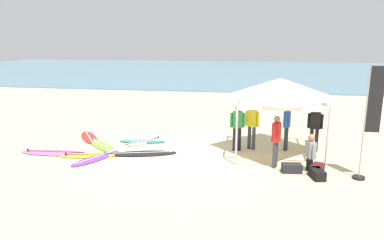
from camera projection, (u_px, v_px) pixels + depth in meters
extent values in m
plane|color=beige|center=(189.00, 158.00, 12.59)|extent=(80.00, 80.00, 0.00)
cube|color=#568499|center=(235.00, 71.00, 44.71)|extent=(80.00, 36.00, 0.10)
cylinder|color=#B7B7BC|center=(236.00, 135.00, 11.68)|extent=(0.07, 0.07, 2.05)
cylinder|color=#B7B7BC|center=(327.00, 139.00, 11.23)|extent=(0.07, 0.07, 2.05)
cylinder|color=#B7B7BC|center=(240.00, 116.00, 14.40)|extent=(0.07, 0.07, 2.05)
cylinder|color=#B7B7BC|center=(313.00, 119.00, 13.95)|extent=(0.07, 0.07, 2.05)
cube|color=white|center=(283.00, 108.00, 11.24)|extent=(2.83, 0.03, 0.18)
cube|color=white|center=(277.00, 94.00, 13.97)|extent=(2.83, 0.03, 0.18)
cube|color=white|center=(239.00, 99.00, 12.83)|extent=(0.03, 2.83, 0.18)
cube|color=white|center=(322.00, 102.00, 12.38)|extent=(0.03, 2.83, 0.18)
pyramid|color=white|center=(280.00, 88.00, 12.51)|extent=(2.95, 2.95, 0.70)
ellipsoid|color=black|center=(143.00, 153.00, 12.96)|extent=(2.51, 1.26, 0.07)
cube|color=white|center=(143.00, 152.00, 12.95)|extent=(2.00, 0.57, 0.01)
cone|color=white|center=(171.00, 150.00, 13.03)|extent=(0.09, 0.09, 0.12)
ellipsoid|color=#19847F|center=(142.00, 141.00, 14.47)|extent=(1.89, 0.68, 0.07)
cube|color=white|center=(142.00, 140.00, 14.46)|extent=(1.57, 0.20, 0.01)
cone|color=white|center=(123.00, 139.00, 14.50)|extent=(0.09, 0.09, 0.12)
ellipsoid|color=pink|center=(55.00, 153.00, 13.05)|extent=(2.59, 0.84, 0.07)
cube|color=black|center=(55.00, 152.00, 13.04)|extent=(2.17, 0.18, 0.01)
cone|color=black|center=(28.00, 149.00, 13.13)|extent=(0.09, 0.09, 0.12)
ellipsoid|color=red|center=(89.00, 137.00, 15.07)|extent=(1.64, 2.08, 0.07)
cube|color=white|center=(89.00, 136.00, 15.06)|extent=(1.03, 1.53, 0.01)
cone|color=white|center=(86.00, 130.00, 15.82)|extent=(0.09, 0.09, 0.12)
ellipsoid|color=#7AD12D|center=(102.00, 146.00, 13.85)|extent=(1.75, 1.73, 0.07)
cube|color=white|center=(102.00, 145.00, 13.84)|extent=(1.21, 1.18, 0.01)
cone|color=white|center=(94.00, 139.00, 14.45)|extent=(0.09, 0.09, 0.12)
ellipsoid|color=purple|center=(96.00, 158.00, 12.47)|extent=(1.38, 2.12, 0.07)
cube|color=white|center=(96.00, 157.00, 12.46)|extent=(0.78, 1.62, 0.01)
cone|color=white|center=(114.00, 149.00, 13.14)|extent=(0.09, 0.09, 0.12)
ellipsoid|color=yellow|center=(90.00, 155.00, 12.76)|extent=(2.12, 1.03, 0.07)
cube|color=black|center=(90.00, 154.00, 12.75)|extent=(1.70, 0.46, 0.01)
cone|color=black|center=(66.00, 153.00, 12.67)|extent=(0.09, 0.09, 0.12)
ellipsoid|color=white|center=(143.00, 142.00, 14.38)|extent=(1.59, 1.73, 0.07)
cube|color=black|center=(143.00, 141.00, 14.37)|extent=(1.07, 1.22, 0.01)
cone|color=black|center=(158.00, 136.00, 14.83)|extent=(0.09, 0.09, 0.12)
cylinder|color=#383842|center=(275.00, 155.00, 11.52)|extent=(0.13, 0.13, 0.88)
cylinder|color=#383842|center=(276.00, 153.00, 11.67)|extent=(0.13, 0.13, 0.88)
cube|color=red|center=(276.00, 132.00, 11.43)|extent=(0.32, 0.41, 0.60)
sphere|color=#9E7051|center=(277.00, 119.00, 11.33)|extent=(0.21, 0.21, 0.21)
cylinder|color=red|center=(275.00, 134.00, 11.23)|extent=(0.09, 0.09, 0.54)
cylinder|color=red|center=(278.00, 131.00, 11.63)|extent=(0.09, 0.09, 0.54)
cylinder|color=black|center=(316.00, 140.00, 13.13)|extent=(0.13, 0.13, 0.88)
cylinder|color=black|center=(311.00, 140.00, 13.21)|extent=(0.13, 0.13, 0.88)
cube|color=black|center=(315.00, 121.00, 13.00)|extent=(0.40, 0.31, 0.60)
sphere|color=beige|center=(316.00, 109.00, 12.91)|extent=(0.21, 0.21, 0.21)
cylinder|color=black|center=(322.00, 122.00, 12.92)|extent=(0.09, 0.09, 0.54)
cylinder|color=black|center=(309.00, 121.00, 13.10)|extent=(0.09, 0.09, 0.54)
cylinder|color=black|center=(234.00, 139.00, 13.31)|extent=(0.13, 0.13, 0.88)
cylinder|color=black|center=(239.00, 139.00, 13.32)|extent=(0.13, 0.13, 0.88)
cube|color=#2D8C47|center=(237.00, 120.00, 13.15)|extent=(0.39, 0.28, 0.60)
sphere|color=#9E7051|center=(238.00, 108.00, 13.05)|extent=(0.21, 0.21, 0.21)
cylinder|color=#2D8C47|center=(231.00, 120.00, 13.15)|extent=(0.09, 0.09, 0.54)
cylinder|color=#2D8C47|center=(244.00, 120.00, 13.15)|extent=(0.09, 0.09, 0.54)
cylinder|color=#383842|center=(249.00, 137.00, 13.55)|extent=(0.13, 0.13, 0.88)
cylinder|color=#383842|center=(254.00, 138.00, 13.46)|extent=(0.13, 0.13, 0.88)
cube|color=yellow|center=(252.00, 118.00, 13.34)|extent=(0.42, 0.34, 0.60)
sphere|color=beige|center=(253.00, 107.00, 13.24)|extent=(0.21, 0.21, 0.21)
cylinder|color=yellow|center=(246.00, 118.00, 13.46)|extent=(0.09, 0.09, 0.54)
cylinder|color=yellow|center=(258.00, 120.00, 13.22)|extent=(0.09, 0.09, 0.54)
cylinder|color=#2D2D33|center=(286.00, 138.00, 13.49)|extent=(0.13, 0.13, 0.88)
cylinder|color=#2D2D33|center=(286.00, 139.00, 13.33)|extent=(0.13, 0.13, 0.88)
cube|color=#2851B2|center=(287.00, 119.00, 13.24)|extent=(0.30, 0.40, 0.60)
sphere|color=beige|center=(288.00, 108.00, 13.15)|extent=(0.21, 0.21, 0.21)
cylinder|color=#2851B2|center=(288.00, 118.00, 13.45)|extent=(0.09, 0.09, 0.54)
cylinder|color=#2851B2|center=(286.00, 121.00, 13.04)|extent=(0.09, 0.09, 0.54)
cylinder|color=black|center=(311.00, 165.00, 11.22)|extent=(0.13, 0.13, 0.45)
cylinder|color=black|center=(308.00, 163.00, 11.39)|extent=(0.13, 0.13, 0.45)
cube|color=gray|center=(311.00, 149.00, 11.20)|extent=(0.31, 0.41, 0.52)
sphere|color=#9E7051|center=(311.00, 138.00, 11.11)|extent=(0.21, 0.21, 0.21)
cylinder|color=gray|center=(314.00, 152.00, 10.98)|extent=(0.09, 0.09, 0.47)
cylinder|color=gray|center=(307.00, 148.00, 11.42)|extent=(0.09, 0.09, 0.47)
cylinder|color=#99999E|center=(364.00, 123.00, 10.33)|extent=(0.04, 0.04, 3.40)
cube|color=black|center=(375.00, 100.00, 10.14)|extent=(0.40, 0.02, 1.90)
cylinder|color=black|center=(359.00, 178.00, 10.71)|extent=(0.36, 0.36, 0.08)
cube|color=black|center=(317.00, 174.00, 10.72)|extent=(0.45, 0.66, 0.28)
cube|color=#232328|center=(292.00, 168.00, 11.20)|extent=(0.63, 0.39, 0.28)
cube|color=#4C1919|center=(317.00, 169.00, 11.13)|extent=(0.55, 0.68, 0.28)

